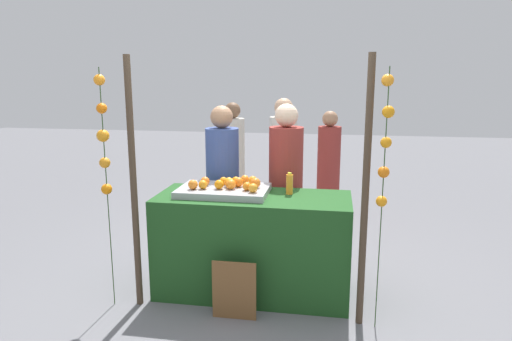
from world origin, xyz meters
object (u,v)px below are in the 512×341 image
orange_0 (219,184)px  orange_1 (253,180)px  vendor_left (223,193)px  stall_counter (253,244)px  chalkboard_sign (234,291)px  juice_bottle (290,184)px  vendor_right (286,194)px

orange_0 → orange_1: (0.26, 0.22, -0.00)m
orange_1 → vendor_left: 0.59m
stall_counter → chalkboard_sign: size_ratio=3.40×
chalkboard_sign → vendor_left: bearing=108.2°
stall_counter → orange_1: (-0.04, 0.17, 0.56)m
stall_counter → vendor_left: size_ratio=1.03×
orange_1 → vendor_left: size_ratio=0.05×
vendor_left → orange_0: bearing=-79.0°
chalkboard_sign → vendor_left: vendor_left is taller
stall_counter → orange_0: (-0.30, -0.04, 0.56)m
orange_0 → chalkboard_sign: bearing=-63.2°
juice_bottle → vendor_right: vendor_right is taller
chalkboard_sign → orange_1: bearing=87.2°
juice_bottle → orange_0: bearing=-165.4°
chalkboard_sign → vendor_left: (-0.35, 1.06, 0.54)m
stall_counter → chalkboard_sign: (-0.07, -0.50, -0.22)m
stall_counter → orange_0: bearing=-171.8°
stall_counter → vendor_left: (-0.42, 0.56, 0.32)m
orange_0 → juice_bottle: juice_bottle is taller
juice_bottle → vendor_left: (-0.73, 0.44, -0.23)m
orange_0 → juice_bottle: bearing=14.6°
orange_1 → vendor_left: vendor_left is taller
orange_1 → juice_bottle: size_ratio=0.41×
juice_bottle → vendor_left: 0.88m
orange_0 → orange_1: bearing=39.1°
orange_0 → vendor_left: vendor_left is taller
orange_1 → vendor_right: 0.54m
vendor_left → juice_bottle: bearing=-31.2°
juice_bottle → vendor_left: bearing=148.8°
stall_counter → orange_1: size_ratio=21.08×
orange_0 → orange_1: size_ratio=1.03×
juice_bottle → chalkboard_sign: (-0.38, -0.62, -0.77)m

